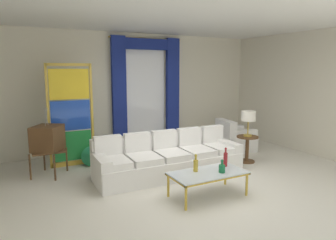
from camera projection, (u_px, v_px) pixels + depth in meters
ground_plane at (193, 183)px, 5.64m from camera, size 16.00×16.00×0.00m
wall_rear at (132, 91)px, 8.07m from camera, size 8.00×0.12×3.00m
wall_right at (306, 93)px, 7.60m from camera, size 0.12×7.00×3.00m
ceiling_slab at (173, 19)px, 5.85m from camera, size 8.00×7.60×0.04m
curtained_window at (147, 82)px, 8.05m from camera, size 2.00×0.17×2.70m
couch_white_long at (168, 159)px, 6.07m from camera, size 2.94×1.00×0.86m
coffee_table at (208, 174)px, 4.99m from camera, size 1.25×0.64×0.41m
bottle_blue_decanter at (196, 165)px, 5.01m from camera, size 0.08×0.08×0.29m
bottle_crystal_tall at (222, 168)px, 4.96m from camera, size 0.10×0.10×0.22m
bottle_amber_squat at (225, 159)px, 5.27m from camera, size 0.07×0.07×0.33m
vintage_tv at (48, 139)px, 5.93m from camera, size 0.74×0.77×1.35m
armchair_white at (234, 139)px, 7.91m from camera, size 0.94×0.93×0.80m
stained_glass_divider at (71, 117)px, 6.51m from camera, size 0.95×0.05×2.20m
peacock_figurine at (93, 157)px, 6.54m from camera, size 0.44×0.60×0.50m
round_side_table at (247, 147)px, 6.86m from camera, size 0.48×0.48×0.59m
table_lamp_brass at (248, 117)px, 6.76m from camera, size 0.32×0.32×0.57m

